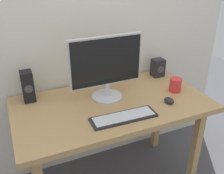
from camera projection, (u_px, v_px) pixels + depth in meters
desk at (112, 113)px, 1.81m from camera, size 1.34×0.72×0.76m
monitor at (106, 66)px, 1.74m from camera, size 0.52×0.22×0.45m
keyboard_primary at (124, 117)px, 1.59m from camera, size 0.42×0.14×0.02m
mouse at (169, 100)px, 1.76m from camera, size 0.07×0.09×0.04m
speaker_right at (158, 68)px, 2.14m from camera, size 0.10×0.09×0.15m
speaker_left at (28, 86)px, 1.75m from camera, size 0.08×0.10×0.22m
coffee_mug at (175, 85)px, 1.90m from camera, size 0.09×0.09×0.10m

